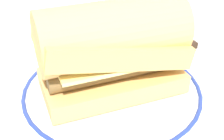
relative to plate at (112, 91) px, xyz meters
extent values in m
plane|color=white|center=(0.01, -0.02, -0.01)|extent=(1.50, 1.50, 0.00)
cylinder|color=white|center=(0.00, 0.00, 0.00)|extent=(0.28, 0.28, 0.01)
torus|color=navy|center=(0.00, 0.00, 0.00)|extent=(0.26, 0.26, 0.01)
cube|color=#E5AE62|center=(0.00, 0.00, 0.02)|extent=(0.21, 0.13, 0.03)
cylinder|color=brown|center=(0.00, -0.01, 0.05)|extent=(0.19, 0.05, 0.03)
cylinder|color=brown|center=(0.00, 0.01, 0.05)|extent=(0.19, 0.05, 0.03)
cube|color=#EAD67A|center=(0.00, 0.00, 0.06)|extent=(0.17, 0.12, 0.01)
cube|color=#E2AC5D|center=(0.00, 0.00, 0.08)|extent=(0.21, 0.13, 0.07)
cylinder|color=#E1AB65|center=(0.00, 0.00, 0.09)|extent=(0.21, 0.11, 0.09)
cylinder|color=silver|center=(0.11, 0.23, 0.04)|extent=(0.06, 0.06, 0.09)
cylinder|color=gold|center=(0.11, 0.23, 0.01)|extent=(0.05, 0.05, 0.04)
cylinder|color=white|center=(-0.14, 0.26, 0.02)|extent=(0.03, 0.03, 0.05)
sphere|color=silver|center=(-0.14, 0.26, 0.05)|extent=(0.03, 0.03, 0.03)
cube|color=silver|center=(0.24, 0.12, -0.01)|extent=(0.11, 0.04, 0.01)
cube|color=black|center=(0.16, 0.11, 0.00)|extent=(0.06, 0.03, 0.01)
camera|label=1|loc=(-0.09, -0.36, 0.27)|focal=50.07mm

